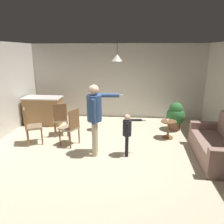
% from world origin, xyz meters
% --- Properties ---
extents(ground, '(7.68, 7.68, 0.00)m').
position_xyz_m(ground, '(0.00, 0.00, 0.00)').
color(ground, beige).
extents(wall_back, '(6.40, 0.10, 2.70)m').
position_xyz_m(wall_back, '(0.00, 3.20, 1.35)').
color(wall_back, beige).
rests_on(wall_back, ground).
extents(couch_floral, '(0.94, 1.84, 1.00)m').
position_xyz_m(couch_floral, '(2.58, 0.09, 0.33)').
color(couch_floral, '#8C6B60').
rests_on(couch_floral, ground).
extents(kitchen_counter, '(1.26, 0.66, 0.95)m').
position_xyz_m(kitchen_counter, '(-2.45, 2.10, 0.48)').
color(kitchen_counter, olive).
rests_on(kitchen_counter, ground).
extents(side_table_by_couch, '(0.44, 0.44, 0.52)m').
position_xyz_m(side_table_by_couch, '(1.62, 1.24, 0.33)').
color(side_table_by_couch, brown).
rests_on(side_table_by_couch, ground).
extents(person_adult, '(0.83, 0.54, 1.71)m').
position_xyz_m(person_adult, '(-0.30, 0.07, 1.06)').
color(person_adult, tan).
rests_on(person_adult, ground).
extents(person_child, '(0.54, 0.33, 1.04)m').
position_xyz_m(person_child, '(0.47, 0.07, 0.64)').
color(person_child, black).
rests_on(person_child, ground).
extents(dining_chair_by_counter, '(0.56, 0.56, 1.00)m').
position_xyz_m(dining_chair_by_counter, '(-2.13, 0.51, 0.55)').
color(dining_chair_by_counter, brown).
rests_on(dining_chair_by_counter, ground).
extents(dining_chair_near_wall, '(0.56, 0.56, 1.00)m').
position_xyz_m(dining_chair_near_wall, '(-1.03, 0.52, 0.55)').
color(dining_chair_near_wall, brown).
rests_on(dining_chair_near_wall, ground).
extents(dining_chair_centre_back, '(0.53, 0.53, 1.00)m').
position_xyz_m(dining_chair_centre_back, '(-1.52, 1.14, 0.55)').
color(dining_chair_centre_back, brown).
rests_on(dining_chair_centre_back, ground).
extents(potted_plant_corner, '(0.58, 0.58, 0.89)m').
position_xyz_m(potted_plant_corner, '(1.95, 1.96, 0.49)').
color(potted_plant_corner, brown).
rests_on(potted_plant_corner, ground).
extents(spare_remote_on_table, '(0.10, 0.13, 0.04)m').
position_xyz_m(spare_remote_on_table, '(1.59, 1.28, 0.54)').
color(spare_remote_on_table, white).
rests_on(spare_remote_on_table, side_table_by_couch).
extents(ceiling_light_pendant, '(0.32, 0.32, 0.55)m').
position_xyz_m(ceiling_light_pendant, '(0.09, 1.73, 2.25)').
color(ceiling_light_pendant, silver).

